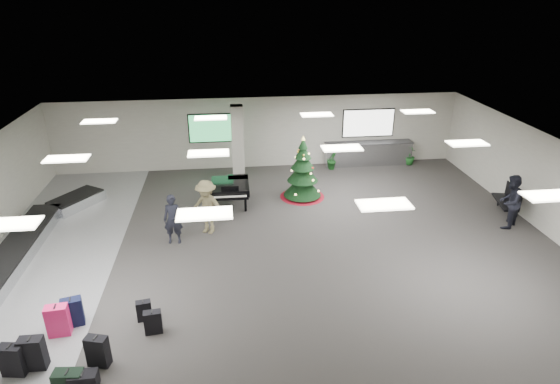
{
  "coord_description": "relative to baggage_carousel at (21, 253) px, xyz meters",
  "views": [
    {
      "loc": [
        -1.45,
        -13.15,
        7.66
      ],
      "look_at": [
        0.23,
        1.0,
        1.33
      ],
      "focal_mm": 30.0,
      "sensor_mm": 36.0,
      "label": 1
    }
  ],
  "objects": [
    {
      "name": "ground",
      "position": [
        7.84,
        0.08,
        -0.21
      ],
      "size": [
        18.0,
        18.0,
        0.0
      ],
      "primitive_type": "plane",
      "color": "#383533",
      "rests_on": "ground"
    },
    {
      "name": "room_envelope",
      "position": [
        7.46,
        0.75,
        2.12
      ],
      "size": [
        18.02,
        14.02,
        3.21
      ],
      "color": "#B3AFA4",
      "rests_on": "ground"
    },
    {
      "name": "baggage_carousel",
      "position": [
        0.0,
        0.0,
        0.0
      ],
      "size": [
        2.28,
        9.71,
        0.43
      ],
      "color": "silver",
      "rests_on": "ground"
    },
    {
      "name": "service_counter",
      "position": [
        12.84,
        6.73,
        0.33
      ],
      "size": [
        4.05,
        0.65,
        1.08
      ],
      "color": "silver",
      "rests_on": "ground"
    },
    {
      "name": "suitcase_0",
      "position": [
        2.02,
        -4.71,
        0.18
      ],
      "size": [
        0.51,
        0.29,
        0.81
      ],
      "rotation": [
        0.0,
        0.0,
        -0.01
      ],
      "color": "black",
      "rests_on": "ground"
    },
    {
      "name": "suitcase_1",
      "position": [
        3.38,
        -4.77,
        0.15
      ],
      "size": [
        0.52,
        0.37,
        0.76
      ],
      "rotation": [
        0.0,
        0.0,
        -0.28
      ],
      "color": "black",
      "rests_on": "ground"
    },
    {
      "name": "pink_suitcase",
      "position": [
        2.22,
        -3.65,
        0.19
      ],
      "size": [
        0.54,
        0.34,
        0.82
      ],
      "rotation": [
        0.0,
        0.0,
        0.1
      ],
      "color": "#FF2168",
      "rests_on": "ground"
    },
    {
      "name": "suitcase_3",
      "position": [
        4.15,
        -3.34,
        0.06
      ],
      "size": [
        0.39,
        0.25,
        0.56
      ],
      "rotation": [
        0.0,
        0.0,
        0.16
      ],
      "color": "black",
      "rests_on": "ground"
    },
    {
      "name": "navy_suitcase",
      "position": [
        2.46,
        -3.33,
        0.16
      ],
      "size": [
        0.54,
        0.39,
        0.76
      ],
      "rotation": [
        0.0,
        0.0,
        0.25
      ],
      "color": "black",
      "rests_on": "ground"
    },
    {
      "name": "suitcase_5",
      "position": [
        1.66,
        -4.83,
        0.16
      ],
      "size": [
        0.53,
        0.34,
        0.76
      ],
      "rotation": [
        0.0,
        0.0,
        -0.15
      ],
      "color": "black",
      "rests_on": "ground"
    },
    {
      "name": "green_duffel",
      "position": [
        2.91,
        -5.35,
        -0.01
      ],
      "size": [
        0.63,
        0.36,
        0.42
      ],
      "rotation": [
        0.0,
        0.0,
        -0.09
      ],
      "color": "black",
      "rests_on": "ground"
    },
    {
      "name": "suitcase_7",
      "position": [
        4.43,
        -3.85,
        0.09
      ],
      "size": [
        0.43,
        0.26,
        0.62
      ],
      "rotation": [
        0.0,
        0.0,
        0.11
      ],
      "color": "black",
      "rests_on": "ground"
    },
    {
      "name": "black_duffel",
      "position": [
        3.22,
        -5.41,
        -0.03
      ],
      "size": [
        0.57,
        0.32,
        0.39
      ],
      "rotation": [
        0.0,
        0.0,
        0.02
      ],
      "color": "black",
      "rests_on": "ground"
    },
    {
      "name": "christmas_tree",
      "position": [
        9.25,
        3.52,
        0.64
      ],
      "size": [
        1.75,
        1.75,
        2.5
      ],
      "color": "#66090E",
      "rests_on": "ground"
    },
    {
      "name": "grand_piano",
      "position": [
        6.43,
        3.08,
        0.52
      ],
      "size": [
        1.43,
        1.81,
        1.02
      ],
      "rotation": [
        0.0,
        0.0,
        -0.01
      ],
      "color": "black",
      "rests_on": "ground"
    },
    {
      "name": "bench",
      "position": [
        16.44,
        1.24,
        0.33
      ],
      "size": [
        0.88,
        1.61,
        0.97
      ],
      "rotation": [
        0.0,
        0.0,
        -0.24
      ],
      "color": "black",
      "rests_on": "ground"
    },
    {
      "name": "traveler_a",
      "position": [
        4.57,
        0.48,
        0.62
      ],
      "size": [
        0.63,
        0.43,
        1.66
      ],
      "primitive_type": "imported",
      "rotation": [
        0.0,
        0.0,
        -0.06
      ],
      "color": "black",
      "rests_on": "ground"
    },
    {
      "name": "traveler_b",
      "position": [
        5.63,
        1.03,
        0.73
      ],
      "size": [
        1.4,
        1.2,
        1.88
      ],
      "primitive_type": "imported",
      "rotation": [
        0.0,
        0.0,
        -0.51
      ],
      "color": "olive",
      "rests_on": "ground"
    },
    {
      "name": "traveler_bench",
      "position": [
        15.81,
        0.22,
        0.74
      ],
      "size": [
        1.17,
        1.15,
        1.9
      ],
      "primitive_type": "imported",
      "rotation": [
        0.0,
        0.0,
        3.86
      ],
      "color": "black",
      "rests_on": "ground"
    },
    {
      "name": "potted_plant_left",
      "position": [
        11.09,
        6.37,
        0.22
      ],
      "size": [
        0.6,
        0.6,
        0.86
      ],
      "primitive_type": "imported",
      "rotation": [
        0.0,
        0.0,
        0.74
      ],
      "color": "#164718",
      "rests_on": "ground"
    },
    {
      "name": "potted_plant_right",
      "position": [
        14.77,
        6.52,
        0.22
      ],
      "size": [
        0.69,
        0.69,
        0.87
      ],
      "primitive_type": "imported",
      "rotation": [
        0.0,
        0.0,
        2.41
      ],
      "color": "#164718",
      "rests_on": "ground"
    }
  ]
}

